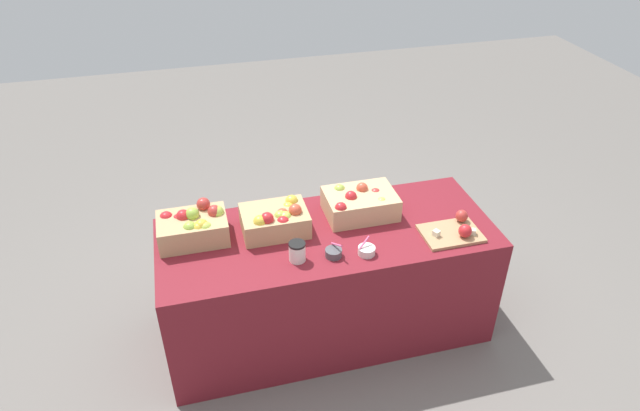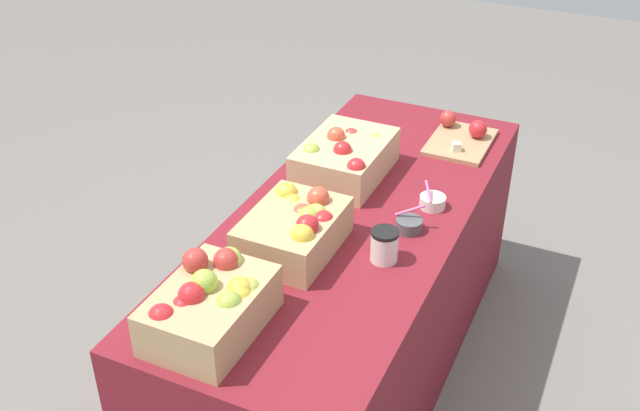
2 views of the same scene
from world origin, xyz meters
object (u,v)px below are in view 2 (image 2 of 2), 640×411
at_px(apple_crate_left, 211,304).
at_px(cutting_board_front, 462,136).
at_px(sample_bowl_mid, 409,225).
at_px(sample_bowl_near, 432,202).
at_px(apple_crate_middle, 296,228).
at_px(coffee_cup, 384,246).
at_px(apple_crate_right, 345,157).

bearing_deg(apple_crate_left, cutting_board_front, -12.78).
height_order(cutting_board_front, sample_bowl_mid, sample_bowl_mid).
distance_m(sample_bowl_near, sample_bowl_mid, 0.18).
height_order(apple_crate_middle, coffee_cup, apple_crate_middle).
xyz_separation_m(apple_crate_left, apple_crate_middle, (0.45, -0.04, -0.01)).
height_order(cutting_board_front, sample_bowl_near, cutting_board_front).
distance_m(apple_crate_right, coffee_cup, 0.56).
height_order(sample_bowl_near, coffee_cup, coffee_cup).
bearing_deg(coffee_cup, apple_crate_right, 36.10).
bearing_deg(cutting_board_front, coffee_cup, -179.88).
bearing_deg(apple_crate_middle, apple_crate_left, 174.86).
bearing_deg(apple_crate_right, coffee_cup, -143.90).
relative_size(cutting_board_front, sample_bowl_mid, 3.28).
relative_size(apple_crate_left, apple_crate_middle, 1.02).
relative_size(apple_crate_right, sample_bowl_near, 4.33).
distance_m(apple_crate_middle, apple_crate_right, 0.51).
height_order(sample_bowl_mid, coffee_cup, coffee_cup).
xyz_separation_m(apple_crate_middle, sample_bowl_mid, (0.25, -0.30, -0.06)).
xyz_separation_m(apple_crate_left, apple_crate_right, (0.96, 0.01, -0.01)).
xyz_separation_m(apple_crate_middle, coffee_cup, (0.06, -0.28, -0.02)).
bearing_deg(apple_crate_left, apple_crate_middle, -5.14).
height_order(apple_crate_left, coffee_cup, apple_crate_left).
relative_size(apple_crate_middle, cutting_board_front, 1.12).
bearing_deg(sample_bowl_near, apple_crate_left, 157.29).
xyz_separation_m(sample_bowl_near, sample_bowl_mid, (-0.17, 0.03, 0.00)).
bearing_deg(sample_bowl_mid, coffee_cup, 174.88).
height_order(apple_crate_left, sample_bowl_mid, apple_crate_left).
relative_size(apple_crate_left, cutting_board_front, 1.15).
bearing_deg(sample_bowl_near, sample_bowl_mid, 171.33).
xyz_separation_m(apple_crate_middle, apple_crate_right, (0.51, 0.05, -0.00)).
distance_m(apple_crate_middle, sample_bowl_near, 0.54).
distance_m(cutting_board_front, coffee_cup, 0.90).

